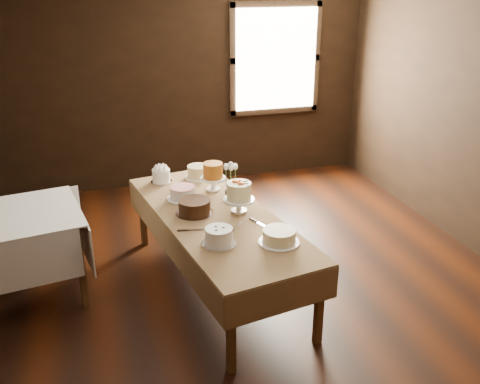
% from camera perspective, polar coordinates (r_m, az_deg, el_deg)
% --- Properties ---
extents(floor, '(5.00, 6.00, 0.01)m').
position_cam_1_polar(floor, '(4.75, 0.70, -11.55)').
color(floor, black).
rests_on(floor, ground).
extents(wall_back, '(5.00, 0.02, 2.80)m').
position_cam_1_polar(wall_back, '(6.97, -6.66, 11.97)').
color(wall_back, black).
rests_on(wall_back, ground).
extents(window, '(1.10, 0.05, 1.30)m').
position_cam_1_polar(window, '(7.21, 3.88, 14.03)').
color(window, '#FFEABF').
rests_on(window, wall_back).
extents(display_table, '(1.29, 2.44, 0.72)m').
position_cam_1_polar(display_table, '(4.62, -2.55, -3.07)').
color(display_table, '#49301A').
rests_on(display_table, ground).
extents(side_table, '(1.09, 1.09, 0.80)m').
position_cam_1_polar(side_table, '(4.83, -22.38, -3.21)').
color(side_table, '#49301A').
rests_on(side_table, ground).
extents(cake_meringue, '(0.21, 0.21, 0.14)m').
position_cam_1_polar(cake_meringue, '(5.34, -8.47, 1.70)').
color(cake_meringue, silver).
rests_on(cake_meringue, display_table).
extents(cake_speckled, '(0.30, 0.30, 0.13)m').
position_cam_1_polar(cake_speckled, '(5.42, -4.53, 2.14)').
color(cake_speckled, white).
rests_on(cake_speckled, display_table).
extents(cake_lattice, '(0.30, 0.30, 0.11)m').
position_cam_1_polar(cake_lattice, '(4.92, -6.17, -0.18)').
color(cake_lattice, white).
rests_on(cake_lattice, display_table).
extents(cake_caramel, '(0.26, 0.26, 0.29)m').
position_cam_1_polar(cake_caramel, '(5.08, -2.91, 1.50)').
color(cake_caramel, white).
rests_on(cake_caramel, display_table).
extents(cake_chocolate, '(0.35, 0.35, 0.13)m').
position_cam_1_polar(cake_chocolate, '(4.61, -4.91, -1.65)').
color(cake_chocolate, silver).
rests_on(cake_chocolate, display_table).
extents(cake_flowers, '(0.28, 0.28, 0.28)m').
position_cam_1_polar(cake_flowers, '(4.61, -0.12, -0.73)').
color(cake_flowers, white).
rests_on(cake_flowers, display_table).
extents(cake_swirl, '(0.29, 0.29, 0.14)m').
position_cam_1_polar(cake_swirl, '(4.09, -2.28, -4.85)').
color(cake_swirl, silver).
rests_on(cake_swirl, display_table).
extents(cake_cream, '(0.32, 0.32, 0.11)m').
position_cam_1_polar(cake_cream, '(4.12, 4.23, -4.82)').
color(cake_cream, white).
rests_on(cake_cream, display_table).
extents(cake_server_a, '(0.18, 0.19, 0.01)m').
position_cam_1_polar(cake_server_a, '(4.39, -0.31, -3.68)').
color(cake_server_a, silver).
rests_on(cake_server_a, display_table).
extents(cake_server_b, '(0.11, 0.23, 0.01)m').
position_cam_1_polar(cake_server_b, '(4.41, 2.44, -3.56)').
color(cake_server_b, silver).
rests_on(cake_server_b, display_table).
extents(cake_server_c, '(0.04, 0.24, 0.01)m').
position_cam_1_polar(cake_server_c, '(4.81, -4.44, -1.34)').
color(cake_server_c, silver).
rests_on(cake_server_c, display_table).
extents(cake_server_d, '(0.16, 0.21, 0.01)m').
position_cam_1_polar(cake_server_d, '(4.92, -0.55, -0.69)').
color(cake_server_d, silver).
rests_on(cake_server_d, display_table).
extents(cake_server_e, '(0.24, 0.07, 0.01)m').
position_cam_1_polar(cake_server_e, '(4.34, -4.58, -4.08)').
color(cake_server_e, silver).
rests_on(cake_server_e, display_table).
extents(flower_vase, '(0.15, 0.15, 0.12)m').
position_cam_1_polar(flower_vase, '(4.95, -1.00, 0.14)').
color(flower_vase, '#2D2823').
rests_on(flower_vase, display_table).
extents(flower_bouquet, '(0.14, 0.14, 0.20)m').
position_cam_1_polar(flower_bouquet, '(4.88, -1.01, 2.08)').
color(flower_bouquet, white).
rests_on(flower_bouquet, flower_vase).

